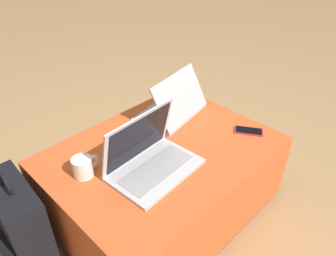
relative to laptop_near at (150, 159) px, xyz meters
name	(u,v)px	position (x,y,z in m)	size (l,w,h in m)	color
ground_plane	(163,210)	(0.13, 0.06, -0.47)	(14.00, 14.00, 0.00)	tan
ottoman	(163,182)	(0.13, 0.06, -0.26)	(1.03, 0.78, 0.41)	maroon
laptop_near	(150,159)	(0.00, 0.00, 0.00)	(0.40, 0.28, 0.26)	silver
laptop_far	(173,107)	(0.38, 0.23, 0.00)	(0.41, 0.31, 0.23)	#B7B7BC
cell_phone	(249,131)	(0.53, -0.15, -0.05)	(0.13, 0.15, 0.01)	red
backpack	(21,230)	(-0.51, 0.27, -0.25)	(0.20, 0.35, 0.53)	black
coffee_mug	(84,167)	(-0.22, 0.17, -0.01)	(0.12, 0.09, 0.09)	white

